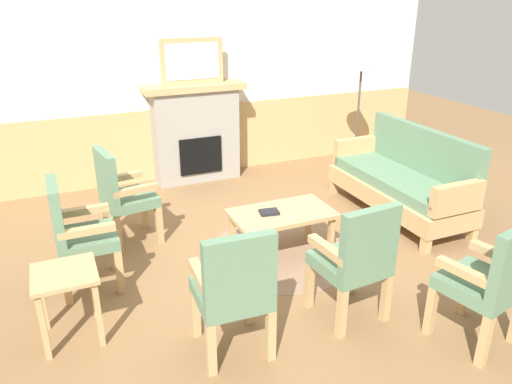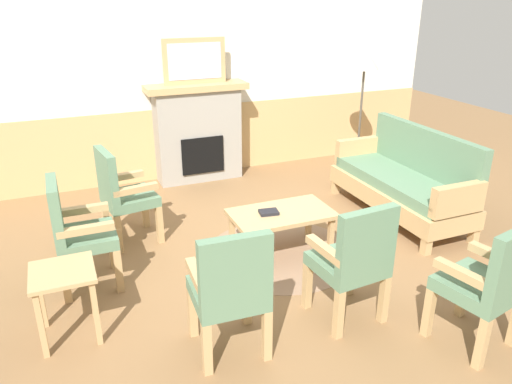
# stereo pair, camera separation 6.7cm
# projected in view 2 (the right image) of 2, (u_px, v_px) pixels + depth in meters

# --- Properties ---
(ground_plane) EXTENTS (14.00, 14.00, 0.00)m
(ground_plane) POSITION_uv_depth(u_px,v_px,m) (270.00, 258.00, 4.69)
(ground_plane) COLOR olive
(wall_back) EXTENTS (7.20, 0.14, 2.70)m
(wall_back) POSITION_uv_depth(u_px,v_px,m) (190.00, 78.00, 6.41)
(wall_back) COLOR silver
(wall_back) RESTS_ON ground_plane
(fireplace) EXTENTS (1.30, 0.44, 1.28)m
(fireplace) POSITION_uv_depth(u_px,v_px,m) (198.00, 132.00, 6.45)
(fireplace) COLOR gray
(fireplace) RESTS_ON ground_plane
(framed_picture) EXTENTS (0.80, 0.04, 0.56)m
(framed_picture) POSITION_uv_depth(u_px,v_px,m) (195.00, 61.00, 6.10)
(framed_picture) COLOR tan
(framed_picture) RESTS_ON fireplace
(couch) EXTENTS (0.70, 1.80, 0.98)m
(couch) POSITION_uv_depth(u_px,v_px,m) (404.00, 182.00, 5.45)
(couch) COLOR tan
(couch) RESTS_ON ground_plane
(coffee_table) EXTENTS (0.96, 0.56, 0.44)m
(coffee_table) POSITION_uv_depth(u_px,v_px,m) (281.00, 217.00, 4.63)
(coffee_table) COLOR tan
(coffee_table) RESTS_ON ground_plane
(round_rug) EXTENTS (1.46, 1.46, 0.01)m
(round_rug) POSITION_uv_depth(u_px,v_px,m) (281.00, 253.00, 4.78)
(round_rug) COLOR #896B51
(round_rug) RESTS_ON ground_plane
(book_on_table) EXTENTS (0.19, 0.15, 0.03)m
(book_on_table) POSITION_uv_depth(u_px,v_px,m) (269.00, 212.00, 4.57)
(book_on_table) COLOR black
(book_on_table) RESTS_ON coffee_table
(armchair_near_fireplace) EXTENTS (0.48, 0.48, 0.98)m
(armchair_near_fireplace) POSITION_uv_depth(u_px,v_px,m) (76.00, 230.00, 4.05)
(armchair_near_fireplace) COLOR tan
(armchair_near_fireplace) RESTS_ON ground_plane
(armchair_by_window_left) EXTENTS (0.55, 0.55, 0.98)m
(armchair_by_window_left) POSITION_uv_depth(u_px,v_px,m) (122.00, 192.00, 4.81)
(armchair_by_window_left) COLOR tan
(armchair_by_window_left) RESTS_ON ground_plane
(armchair_front_left) EXTENTS (0.50, 0.50, 0.98)m
(armchair_front_left) POSITION_uv_depth(u_px,v_px,m) (231.00, 287.00, 3.26)
(armchair_front_left) COLOR tan
(armchair_front_left) RESTS_ON ground_plane
(armchair_front_center) EXTENTS (0.52, 0.52, 0.98)m
(armchair_front_center) POSITION_uv_depth(u_px,v_px,m) (354.00, 258.00, 3.62)
(armchair_front_center) COLOR tan
(armchair_front_center) RESTS_ON ground_plane
(armchair_corner_left) EXTENTS (0.57, 0.57, 0.98)m
(armchair_corner_left) POSITION_uv_depth(u_px,v_px,m) (490.00, 281.00, 3.34)
(armchair_corner_left) COLOR tan
(armchair_corner_left) RESTS_ON ground_plane
(side_table) EXTENTS (0.44, 0.44, 0.55)m
(side_table) POSITION_uv_depth(u_px,v_px,m) (64.00, 285.00, 3.48)
(side_table) COLOR tan
(side_table) RESTS_ON ground_plane
(floor_lamp_by_couch) EXTENTS (0.36, 0.36, 1.68)m
(floor_lamp_by_couch) POSITION_uv_depth(u_px,v_px,m) (364.00, 68.00, 6.33)
(floor_lamp_by_couch) COLOR #332D28
(floor_lamp_by_couch) RESTS_ON ground_plane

